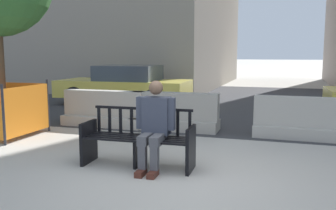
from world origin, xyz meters
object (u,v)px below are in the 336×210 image
street_bench (138,141)px  jersey_barrier_left (104,111)px  seated_person (154,123)px  jersey_barrier_centre (174,115)px  jersey_barrier_right (304,122)px  car_sedan_mid (125,85)px  construction_fence (0,108)px

street_bench → jersey_barrier_left: size_ratio=0.85×
seated_person → jersey_barrier_centre: (-0.56, 2.88, -0.35)m
jersey_barrier_left → jersey_barrier_right: bearing=0.4°
street_bench → seated_person: size_ratio=1.30×
car_sedan_mid → jersey_barrier_left: bearing=-73.4°
street_bench → car_sedan_mid: size_ratio=0.39×
car_sedan_mid → jersey_barrier_right: bearing=-32.6°
jersey_barrier_left → street_bench: bearing=-54.1°
seated_person → jersey_barrier_right: seated_person is taller
jersey_barrier_right → construction_fence: (-6.05, -1.67, 0.24)m
jersey_barrier_left → car_sedan_mid: bearing=106.6°
construction_fence → street_bench: bearing=-17.6°
seated_person → jersey_barrier_right: (2.20, 2.85, -0.35)m
street_bench → jersey_barrier_centre: size_ratio=0.85×
jersey_barrier_right → construction_fence: 6.28m
street_bench → jersey_barrier_centre: 2.85m
jersey_barrier_right → car_sedan_mid: size_ratio=0.46×
jersey_barrier_centre → construction_fence: (-3.28, -1.70, 0.24)m
jersey_barrier_centre → jersey_barrier_right: (2.77, -0.03, 0.00)m
street_bench → jersey_barrier_left: street_bench is taller
jersey_barrier_centre → car_sedan_mid: (-2.79, 3.52, 0.32)m
jersey_barrier_centre → jersey_barrier_left: same height
seated_person → car_sedan_mid: (-3.35, 6.40, -0.03)m
jersey_barrier_centre → jersey_barrier_right: bearing=-0.7°
construction_fence → car_sedan_mid: 5.24m
car_sedan_mid → seated_person: bearing=-62.3°
jersey_barrier_centre → construction_fence: construction_fence is taller
seated_person → jersey_barrier_right: bearing=52.2°
street_bench → construction_fence: 3.74m
construction_fence → car_sedan_mid: bearing=84.7°
street_bench → construction_fence: bearing=162.4°
street_bench → jersey_barrier_right: street_bench is taller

